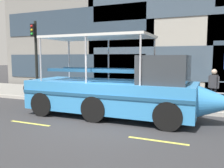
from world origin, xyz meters
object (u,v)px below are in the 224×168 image
Objects in this scene: duck_tour_boat at (121,91)px; pedestrian_near_bow at (214,84)px; leaned_bicycle at (34,89)px; pedestrian_mid_left at (139,83)px; traffic_light_pole at (35,51)px.

duck_tour_boat is 4.98× the size of pedestrian_near_bow.
pedestrian_near_bow reaches higher than leaned_bicycle.
duck_tour_boat is (6.55, -2.37, 0.53)m from leaned_bicycle.
duck_tour_boat reaches higher than pedestrian_mid_left.
duck_tour_boat is at bearing -19.77° from traffic_light_pole.
pedestrian_near_bow is at bearing 3.41° from traffic_light_pole.
duck_tour_boat reaches higher than leaned_bicycle.
duck_tour_boat is 4.49m from pedestrian_near_bow.
traffic_light_pole is at bearing -175.21° from pedestrian_mid_left.
duck_tour_boat is at bearing -88.55° from pedestrian_mid_left.
leaned_bicycle is 0.20× the size of duck_tour_boat.
leaned_bicycle is 6.98m from duck_tour_boat.
duck_tour_boat is (6.27, -2.25, -1.74)m from traffic_light_pole.
leaned_bicycle is 1.09× the size of pedestrian_mid_left.
traffic_light_pole reaches higher than pedestrian_mid_left.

